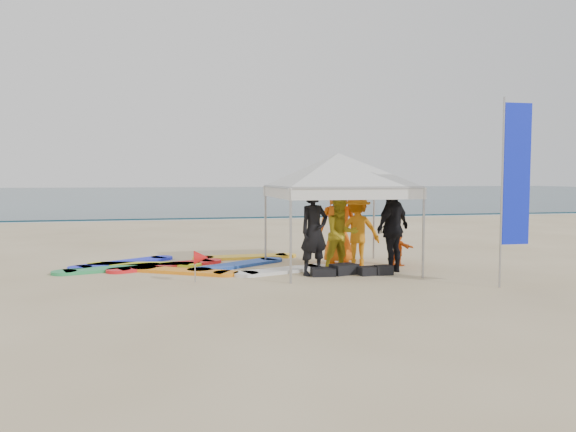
# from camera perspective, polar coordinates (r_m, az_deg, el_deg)

# --- Properties ---
(ground) EXTENTS (120.00, 120.00, 0.00)m
(ground) POSITION_cam_1_polar(r_m,az_deg,el_deg) (10.35, -1.33, -7.70)
(ground) COLOR beige
(ground) RESTS_ON ground
(ocean) EXTENTS (160.00, 84.00, 0.08)m
(ocean) POSITION_cam_1_polar(r_m,az_deg,el_deg) (70.00, -10.83, 2.24)
(ocean) COLOR #0C2633
(ocean) RESTS_ON ground
(shoreline_foam) EXTENTS (160.00, 1.20, 0.01)m
(shoreline_foam) POSITION_cam_1_polar(r_m,az_deg,el_deg) (28.29, -8.44, -0.29)
(shoreline_foam) COLOR silver
(shoreline_foam) RESTS_ON ground
(person_black_a) EXTENTS (0.80, 0.66, 1.87)m
(person_black_a) POSITION_cam_1_polar(r_m,az_deg,el_deg) (11.95, 2.67, -1.59)
(person_black_a) COLOR black
(person_black_a) RESTS_ON ground
(person_yellow) EXTENTS (0.89, 0.73, 1.66)m
(person_yellow) POSITION_cam_1_polar(r_m,az_deg,el_deg) (12.47, 5.42, -1.86)
(person_yellow) COLOR gold
(person_yellow) RESTS_ON ground
(person_orange_a) EXTENTS (1.15, 0.72, 1.70)m
(person_orange_a) POSITION_cam_1_polar(r_m,az_deg,el_deg) (13.15, 7.03, -1.47)
(person_orange_a) COLOR orange
(person_orange_a) RESTS_ON ground
(person_black_b) EXTENTS (1.20, 1.06, 1.95)m
(person_black_b) POSITION_cam_1_polar(r_m,az_deg,el_deg) (12.49, 10.59, -1.24)
(person_black_b) COLOR black
(person_black_b) RESTS_ON ground
(person_orange_b) EXTENTS (0.99, 0.69, 1.92)m
(person_orange_b) POSITION_cam_1_polar(r_m,az_deg,el_deg) (13.54, 5.13, -0.84)
(person_orange_b) COLOR orange
(person_orange_b) RESTS_ON ground
(person_seated) EXTENTS (0.57, 0.82, 0.85)m
(person_seated) POSITION_cam_1_polar(r_m,az_deg,el_deg) (13.56, 11.09, -3.16)
(person_seated) COLOR #E25A14
(person_seated) RESTS_ON ground
(canopy_tent) EXTENTS (3.98, 3.98, 3.01)m
(canopy_tent) POSITION_cam_1_polar(r_m,az_deg,el_deg) (12.68, 5.13, 6.33)
(canopy_tent) COLOR #A5A5A8
(canopy_tent) RESTS_ON ground
(feather_flag) EXTENTS (0.60, 0.04, 3.58)m
(feather_flag) POSITION_cam_1_polar(r_m,az_deg,el_deg) (11.42, 22.06, 3.76)
(feather_flag) COLOR #A5A5A8
(feather_flag) RESTS_ON ground
(marker_pennant) EXTENTS (0.28, 0.28, 0.64)m
(marker_pennant) POSITION_cam_1_polar(r_m,az_deg,el_deg) (11.31, -8.84, -4.19)
(marker_pennant) COLOR #A5A5A8
(marker_pennant) RESTS_ON ground
(gear_pile) EXTENTS (1.76, 0.62, 0.22)m
(gear_pile) POSITION_cam_1_polar(r_m,az_deg,el_deg) (12.14, 6.30, -5.51)
(gear_pile) COLOR black
(gear_pile) RESTS_ON ground
(surfboard_spread) EXTENTS (5.73, 3.29, 0.07)m
(surfboard_spread) POSITION_cam_1_polar(r_m,az_deg,el_deg) (13.35, -10.27, -4.95)
(surfboard_spread) COLOR white
(surfboard_spread) RESTS_ON ground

